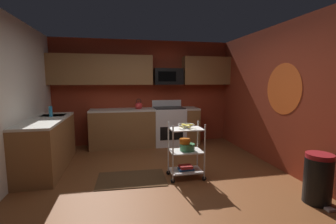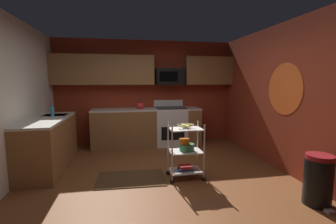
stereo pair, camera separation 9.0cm
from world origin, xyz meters
TOP-DOWN VIEW (x-y plane):
  - floor at (0.00, 0.00)m, footprint 4.40×4.80m
  - wall_back at (0.00, 2.43)m, footprint 4.52×0.06m
  - wall_right at (2.23, 0.00)m, footprint 0.06×4.80m
  - wall_flower_decal at (2.20, 0.03)m, footprint 0.00×0.89m
  - counter_run at (-0.79, 1.60)m, footprint 3.52×2.44m
  - oven_range at (0.59, 2.10)m, footprint 0.76×0.65m
  - upper_cabinets at (-0.13, 2.23)m, footprint 4.40×0.33m
  - microwave at (0.59, 2.21)m, footprint 0.70×0.39m
  - rolling_cart at (0.43, -0.01)m, footprint 0.59×0.38m
  - fruit_bowl at (0.43, -0.01)m, footprint 0.27×0.27m
  - mixing_bowl_large at (0.46, -0.01)m, footprint 0.25×0.25m
  - mixing_bowl_small at (0.42, -0.00)m, footprint 0.18×0.18m
  - book_stack at (0.43, -0.01)m, footprint 0.25×0.18m
  - kettle at (-0.16, 2.10)m, footprint 0.21×0.18m
  - dish_soap_bottle at (-1.89, 1.16)m, footprint 0.06×0.06m
  - trash_can at (1.90, -1.14)m, footprint 0.34×0.42m
  - floor_rug at (-0.45, 0.09)m, footprint 1.13×0.74m

SIDE VIEW (x-z plane):
  - floor at x=0.00m, z-range -0.04..0.00m
  - floor_rug at x=-0.45m, z-range 0.00..0.01m
  - book_stack at x=0.43m, z-range 0.13..0.20m
  - trash_can at x=1.90m, z-range 0.00..0.66m
  - rolling_cart at x=0.43m, z-range -0.01..0.91m
  - counter_run at x=-0.79m, z-range 0.00..0.92m
  - oven_range at x=0.59m, z-range -0.07..1.03m
  - mixing_bowl_large at x=0.46m, z-range 0.46..0.58m
  - mixing_bowl_small at x=0.42m, z-range 0.58..0.66m
  - fruit_bowl at x=0.43m, z-range 0.84..0.91m
  - kettle at x=-0.16m, z-range 0.86..1.13m
  - dish_soap_bottle at x=-1.89m, z-range 0.92..1.12m
  - wall_back at x=0.00m, z-range 0.00..2.60m
  - wall_right at x=2.23m, z-range 0.00..2.60m
  - wall_flower_decal at x=2.20m, z-range 1.00..1.90m
  - microwave at x=0.59m, z-range 1.50..1.90m
  - upper_cabinets at x=-0.13m, z-range 1.50..2.20m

